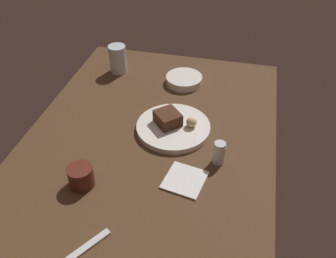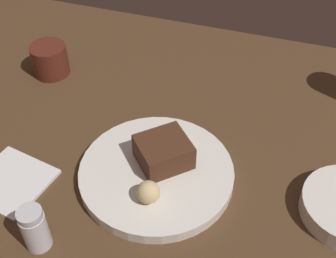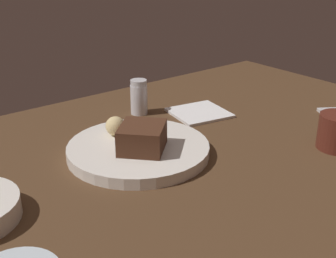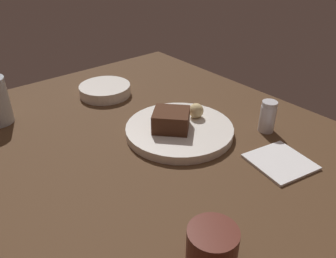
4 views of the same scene
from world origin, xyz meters
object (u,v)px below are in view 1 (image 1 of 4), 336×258
Objects in this scene: water_glass at (118,59)px; coffee_cup at (81,176)px; salt_shaker at (219,153)px; dessert_spoon at (84,248)px; bread_roll at (192,122)px; chocolate_cake_slice at (168,118)px; dessert_plate at (173,127)px; folded_napkin at (185,180)px; side_bowl at (184,80)px.

water_glass reaches higher than coffee_cup.
dessert_spoon is at bearing 143.44° from salt_shaker.
chocolate_cake_slice is at bearing 92.14° from bread_roll.
dessert_plate is 2.18× the size of folded_napkin.
bread_roll is 17.13cm from salt_shaker.
dessert_spoon is (-51.65, 17.55, -3.50)cm from bread_roll.
side_bowl reaches higher than dessert_plate.
dessert_spoon is at bearing 173.63° from side_bowl.
chocolate_cake_slice and coffee_cup have the same top height.
salt_shaker reaches higher than dessert_spoon.
water_glass reaches higher than side_bowl.
dessert_spoon is (-20.10, -9.25, -2.93)cm from coffee_cup.
bread_roll is at bearing -130.75° from water_glass.
bread_roll is at bearing -40.33° from coffee_cup.
salt_shaker reaches higher than chocolate_cake_slice.
water_glass is 1.58× the size of coffee_cup.
chocolate_cake_slice is at bearing 56.50° from salt_shaker.
dessert_plate reaches higher than folded_napkin.
coffee_cup is at bearing 139.67° from bread_roll.
coffee_cup is at bearing -170.31° from water_glass.
folded_napkin is at bearing -155.21° from chocolate_cake_slice.
folded_napkin is (-23.34, -2.35, -3.55)cm from bread_roll.
dessert_plate is at bearing -33.91° from coffee_cup.
folded_napkin is (-53.05, -10.82, -1.23)cm from side_bowl.
bread_roll reaches higher than dessert_plate.
chocolate_cake_slice reaches higher than dessert_spoon.
side_bowl is at bearing 4.31° from dessert_plate.
water_glass is at bearing -133.31° from dessert_spoon.
dessert_spoon is at bearing 144.90° from folded_napkin.
dessert_plate is 21.30cm from salt_shaker.
water_glass is 1.00× the size of folded_napkin.
salt_shaker is (-12.79, -19.32, -0.44)cm from chocolate_cake_slice.
salt_shaker is at bearing -139.86° from bread_roll.
coffee_cup is (-31.56, 26.79, -0.57)cm from bread_roll.
bread_roll reaches higher than folded_napkin.
folded_napkin is at bearing 139.68° from salt_shaker.
coffee_cup reaches higher than side_bowl.
bread_roll is at bearing 40.14° from salt_shaker.
dessert_plate is 3.42× the size of coffee_cup.
salt_shaker is 0.66× the size of folded_napkin.
salt_shaker is 42.11cm from coffee_cup.
bread_roll is 0.49× the size of coffee_cup.
salt_shaker reaches higher than bread_roll.
folded_napkin is (-10.24, 8.69, -3.54)cm from salt_shaker.
side_bowl is 63.98cm from coffee_cup.
side_bowl is at bearing -153.16° from dessert_spoon.
bread_roll is at bearing -81.99° from dessert_plate.
bread_roll reaches higher than side_bowl.
chocolate_cake_slice is (0.56, 2.12, 3.26)cm from dessert_plate.
side_bowl reaches higher than dessert_spoon.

